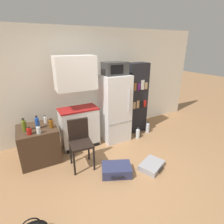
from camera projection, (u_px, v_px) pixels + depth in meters
name	position (u px, v px, depth m)	size (l,w,h in m)	color
ground_plane	(124.00, 176.00, 3.16)	(24.00, 24.00, 0.00)	#A3754C
wall_back	(91.00, 83.00, 4.43)	(6.40, 0.10, 2.61)	silver
side_table	(39.00, 144.00, 3.52)	(0.73, 0.71, 0.70)	#422D1E
kitchen_hutch	(78.00, 108.00, 3.80)	(0.84, 0.45, 2.02)	white
refrigerator	(115.00, 108.00, 4.17)	(0.63, 0.61, 1.59)	white
microwave	(115.00, 68.00, 3.83)	(0.52, 0.38, 0.28)	#333333
bookshelf	(136.00, 99.00, 4.54)	(0.52, 0.34, 1.81)	black
bottle_clear_short	(38.00, 130.00, 3.15)	(0.07, 0.07, 0.17)	silver
bottle_blue_soda	(37.00, 123.00, 3.32)	(0.08, 0.08, 0.27)	#1E47A3
bottle_ketchup_red	(29.00, 131.00, 3.12)	(0.09, 0.09, 0.15)	#AD1914
bottle_amber_beer	(51.00, 124.00, 3.37)	(0.09, 0.09, 0.19)	brown
bottle_olive_oil	(24.00, 126.00, 3.23)	(0.08, 0.08, 0.25)	#566619
bottle_milk_white	(45.00, 120.00, 3.58)	(0.06, 0.06, 0.17)	white
chair	(80.00, 139.00, 3.27)	(0.43, 0.44, 0.94)	black
suitcase_large_flat	(152.00, 166.00, 3.34)	(0.57, 0.51, 0.11)	#99999E
suitcase_small_flat	(116.00, 170.00, 3.17)	(0.62, 0.53, 0.18)	navy
water_bottle_front	(148.00, 128.00, 4.68)	(0.09, 0.09, 0.32)	silver
water_bottle_middle	(138.00, 133.00, 4.40)	(0.10, 0.10, 0.29)	silver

